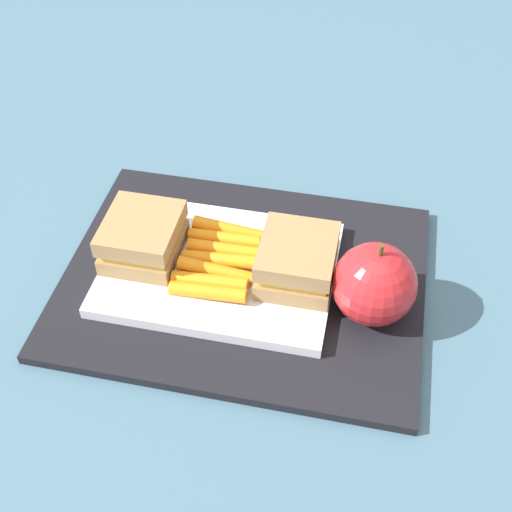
{
  "coord_description": "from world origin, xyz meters",
  "views": [
    {
      "loc": [
        0.11,
        -0.45,
        0.52
      ],
      "look_at": [
        0.01,
        0.0,
        0.04
      ],
      "focal_mm": 47.93,
      "sensor_mm": 36.0,
      "label": 1
    }
  ],
  "objects_px": {
    "food_tray": "(220,269)",
    "apple": "(374,284)",
    "carrot_sticks_bundle": "(219,259)",
    "sandwich_half_left": "(143,237)",
    "sandwich_half_right": "(297,261)"
  },
  "relations": [
    {
      "from": "food_tray",
      "to": "sandwich_half_left",
      "type": "relative_size",
      "value": 2.88
    },
    {
      "from": "food_tray",
      "to": "apple",
      "type": "height_order",
      "value": "apple"
    },
    {
      "from": "food_tray",
      "to": "carrot_sticks_bundle",
      "type": "distance_m",
      "value": 0.01
    },
    {
      "from": "sandwich_half_left",
      "to": "apple",
      "type": "distance_m",
      "value": 0.23
    },
    {
      "from": "apple",
      "to": "sandwich_half_left",
      "type": "bearing_deg",
      "value": 174.99
    },
    {
      "from": "sandwich_half_left",
      "to": "carrot_sticks_bundle",
      "type": "relative_size",
      "value": 0.78
    },
    {
      "from": "sandwich_half_left",
      "to": "sandwich_half_right",
      "type": "relative_size",
      "value": 1.0
    },
    {
      "from": "carrot_sticks_bundle",
      "to": "food_tray",
      "type": "bearing_deg",
      "value": -9.94
    },
    {
      "from": "food_tray",
      "to": "sandwich_half_right",
      "type": "height_order",
      "value": "sandwich_half_right"
    },
    {
      "from": "food_tray",
      "to": "apple",
      "type": "distance_m",
      "value": 0.16
    },
    {
      "from": "food_tray",
      "to": "carrot_sticks_bundle",
      "type": "relative_size",
      "value": 2.25
    },
    {
      "from": "sandwich_half_right",
      "to": "carrot_sticks_bundle",
      "type": "xyz_separation_m",
      "value": [
        -0.08,
        0.0,
        -0.02
      ]
    },
    {
      "from": "carrot_sticks_bundle",
      "to": "apple",
      "type": "height_order",
      "value": "apple"
    },
    {
      "from": "carrot_sticks_bundle",
      "to": "sandwich_half_left",
      "type": "bearing_deg",
      "value": -179.94
    },
    {
      "from": "sandwich_half_left",
      "to": "apple",
      "type": "relative_size",
      "value": 0.89
    }
  ]
}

